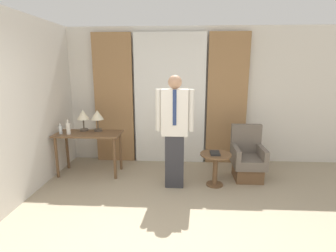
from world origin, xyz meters
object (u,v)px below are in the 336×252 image
object	(u,v)px
table_lamp_right	(97,116)
person	(175,128)
bottle_by_lamp	(68,128)
desk	(89,139)
book	(215,153)
side_table	(215,164)
table_lamp_left	(83,116)
armchair	(247,160)
bottle_near_edge	(61,130)

from	to	relation	value
table_lamp_right	person	distance (m)	1.56
bottle_by_lamp	person	size ratio (longest dim) A/B	0.15
desk	book	world-z (taller)	desk
side_table	book	world-z (taller)	book
desk	book	xyz separation A→B (m)	(2.22, -0.40, -0.08)
table_lamp_left	side_table	size ratio (longest dim) A/B	0.71
desk	armchair	world-z (taller)	armchair
bottle_near_edge	bottle_by_lamp	world-z (taller)	bottle_by_lamp
bottle_near_edge	person	size ratio (longest dim) A/B	0.10
bottle_near_edge	side_table	xyz separation A→B (m)	(2.70, -0.29, -0.47)
desk	book	size ratio (longest dim) A/B	5.23
person	side_table	xyz separation A→B (m)	(0.67, 0.08, -0.62)
table_lamp_left	table_lamp_right	bearing A→B (deg)	0.00
armchair	person	bearing A→B (deg)	-162.12
table_lamp_right	person	size ratio (longest dim) A/B	0.22
person	armchair	distance (m)	1.49
table_lamp_left	bottle_by_lamp	distance (m)	0.35
table_lamp_left	table_lamp_right	world-z (taller)	same
person	book	world-z (taller)	person
book	bottle_by_lamp	bearing A→B (deg)	173.30
desk	side_table	bearing A→B (deg)	-9.69
armchair	book	distance (m)	0.75
bottle_by_lamp	armchair	distance (m)	3.20
side_table	armchair	bearing A→B (deg)	29.08
table_lamp_left	bottle_by_lamp	size ratio (longest dim) A/B	1.49
person	side_table	size ratio (longest dim) A/B	3.28
table_lamp_left	desk	bearing A→B (deg)	-47.56
table_lamp_left	table_lamp_right	xyz separation A→B (m)	(0.27, 0.00, 0.00)
table_lamp_right	person	world-z (taller)	person
table_lamp_left	person	world-z (taller)	person
desk	person	xyz separation A→B (m)	(1.57, -0.46, 0.35)
bottle_by_lamp	book	size ratio (longest dim) A/B	1.19
desk	side_table	xyz separation A→B (m)	(2.24, -0.38, -0.27)
table_lamp_right	bottle_by_lamp	xyz separation A→B (m)	(-0.45, -0.25, -0.17)
table_lamp_left	person	distance (m)	1.81
table_lamp_right	person	xyz separation A→B (m)	(1.43, -0.60, -0.05)
bottle_near_edge	book	xyz separation A→B (m)	(2.69, -0.31, -0.28)
table_lamp_left	bottle_near_edge	bearing A→B (deg)	-144.29
table_lamp_left	side_table	distance (m)	2.52
person	table_lamp_left	bearing A→B (deg)	160.44
table_lamp_left	book	bearing A→B (deg)	-13.17
desk	bottle_near_edge	size ratio (longest dim) A/B	6.13
bottle_near_edge	person	xyz separation A→B (m)	(2.03, -0.37, 0.15)
bottle_by_lamp	armchair	size ratio (longest dim) A/B	0.28
table_lamp_right	book	distance (m)	2.21
side_table	bottle_by_lamp	bearing A→B (deg)	173.84
bottle_near_edge	book	world-z (taller)	bottle_near_edge
table_lamp_right	bottle_near_edge	size ratio (longest dim) A/B	2.09
table_lamp_right	armchair	size ratio (longest dim) A/B	0.42
table_lamp_left	side_table	xyz separation A→B (m)	(2.37, -0.53, -0.68)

